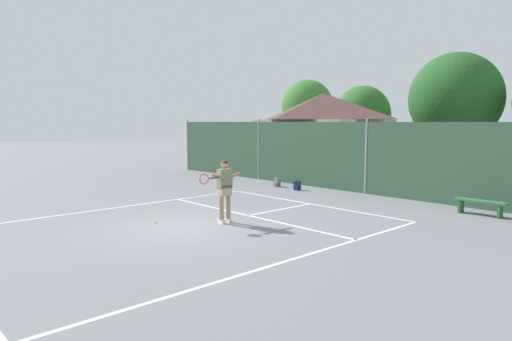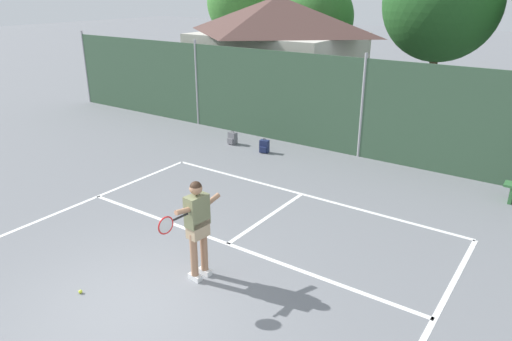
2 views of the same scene
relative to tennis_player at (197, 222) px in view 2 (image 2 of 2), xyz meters
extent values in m
plane|color=slate|center=(-0.31, -1.26, -1.11)|extent=(120.00, 120.00, 0.00)
cube|color=white|center=(-0.31, 4.24, -1.11)|extent=(8.20, 0.10, 0.01)
cube|color=white|center=(-4.41, -1.26, -1.11)|extent=(0.10, 11.00, 0.01)
cube|color=white|center=(-0.31, 1.21, -1.11)|extent=(8.20, 0.10, 0.01)
cube|color=white|center=(-0.31, 2.70, -1.11)|extent=(0.10, 2.97, 0.01)
cube|color=#38563D|center=(-0.31, 7.74, 0.37)|extent=(26.00, 0.05, 2.97)
cylinder|color=#99999E|center=(-13.31, 7.74, 0.45)|extent=(0.09, 0.09, 3.12)
cylinder|color=#99999E|center=(-6.81, 7.74, 0.45)|extent=(0.09, 0.09, 3.12)
cylinder|color=#99999E|center=(-0.31, 7.74, 0.45)|extent=(0.09, 0.09, 3.12)
cube|color=beige|center=(-5.85, 11.75, 0.44)|extent=(6.14, 5.06, 3.10)
pyramid|color=#513833|center=(-5.85, 11.75, 2.72)|extent=(6.63, 5.47, 1.45)
cylinder|color=brown|center=(-11.60, 17.02, 0.08)|extent=(0.36, 0.36, 2.39)
ellipsoid|color=#38752D|center=(-11.60, 17.02, 2.95)|extent=(3.93, 3.54, 3.93)
cylinder|color=brown|center=(-6.85, 17.02, -0.20)|extent=(0.36, 0.36, 1.83)
ellipsoid|color=#2D6628|center=(-6.85, 17.02, 2.32)|extent=(3.77, 3.40, 3.77)
cylinder|color=brown|center=(-0.83, 17.02, -0.06)|extent=(0.36, 0.36, 2.10)
ellipsoid|color=#235623|center=(-0.83, 17.02, 3.14)|extent=(5.06, 4.55, 5.06)
cube|color=silver|center=(0.01, 0.13, -1.06)|extent=(0.27, 0.15, 0.10)
cube|color=silver|center=(-0.01, -0.11, -1.06)|extent=(0.27, 0.15, 0.10)
cylinder|color=#A37556|center=(0.01, 0.13, -0.60)|extent=(0.13, 0.13, 0.82)
cylinder|color=#A37556|center=(-0.01, -0.11, -0.60)|extent=(0.13, 0.13, 0.82)
cube|color=tan|center=(0.00, 0.01, -0.13)|extent=(0.28, 0.38, 0.32)
cube|color=#6B704C|center=(0.00, 0.01, 0.21)|extent=(0.28, 0.42, 0.56)
sphere|color=#A37556|center=(0.00, 0.01, 0.62)|extent=(0.22, 0.22, 0.22)
sphere|color=black|center=(0.00, 0.01, 0.64)|extent=(0.21, 0.21, 0.21)
cylinder|color=#A37556|center=(0.00, -0.19, 0.31)|extent=(0.15, 0.56, 0.17)
cylinder|color=#A37556|center=(0.03, 0.29, 0.26)|extent=(0.14, 0.51, 0.22)
cylinder|color=black|center=(0.01, -0.39, 0.26)|extent=(0.07, 0.30, 0.04)
torus|color=red|center=(0.02, -0.74, 0.26)|extent=(0.06, 0.30, 0.30)
cylinder|color=silver|center=(0.02, -0.74, 0.26)|extent=(0.03, 0.26, 0.26)
sphere|color=#CCE033|center=(-1.34, -1.53, -1.08)|extent=(0.07, 0.07, 0.07)
cube|color=slate|center=(-4.23, 6.50, -0.91)|extent=(0.29, 0.20, 0.40)
cube|color=slate|center=(-4.24, 6.38, -0.99)|extent=(0.23, 0.08, 0.18)
torus|color=black|center=(-4.23, 6.50, -0.69)|extent=(0.09, 0.02, 0.09)
cube|color=navy|center=(-2.89, 6.39, -0.91)|extent=(0.31, 0.23, 0.40)
cube|color=navy|center=(-2.86, 6.27, -0.99)|extent=(0.23, 0.10, 0.18)
torus|color=black|center=(-2.89, 6.39, -0.69)|extent=(0.09, 0.03, 0.09)
cube|color=#336B38|center=(4.08, 6.70, -0.89)|extent=(0.08, 0.32, 0.45)
camera|label=1|loc=(10.26, -8.20, 1.86)|focal=31.69mm
camera|label=2|loc=(4.97, -5.38, 3.75)|focal=33.27mm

